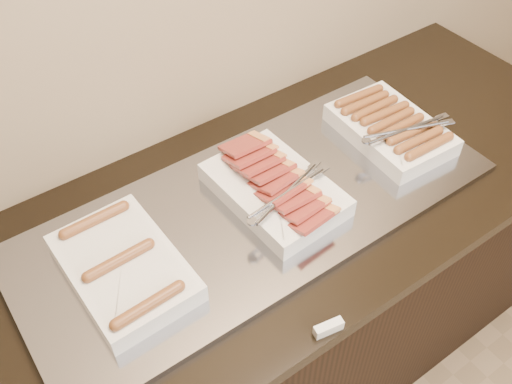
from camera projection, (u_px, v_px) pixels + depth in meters
counter at (263, 304)px, 1.75m from camera, size 2.06×0.76×0.90m
warming_tray at (258, 208)px, 1.41m from camera, size 1.20×0.50×0.02m
dish_left at (124, 267)px, 1.24m from camera, size 0.23×0.34×0.07m
dish_center at (275, 188)px, 1.40m from camera, size 0.27×0.36×0.09m
dish_right at (392, 128)px, 1.56m from camera, size 0.27×0.33×0.08m
label_holder at (328, 328)px, 1.18m from camera, size 0.07×0.03×0.03m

